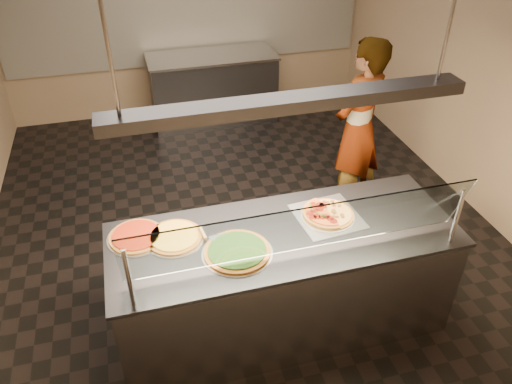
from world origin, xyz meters
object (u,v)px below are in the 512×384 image
object	(u,v)px
half_pizza_pepperoni	(316,214)
perforated_tray	(327,215)
serving_counter	(283,280)
worker	(358,129)
prep_table	(213,88)
pizza_spinach	(237,251)
pizza_spatula	(210,235)
half_pizza_sausage	(339,211)
sneeze_guard	(303,230)
heat_lamp_housing	(290,103)
pizza_tomato	(136,236)
pizza_cheese	(174,237)

from	to	relation	value
half_pizza_pepperoni	perforated_tray	bearing A→B (deg)	0.23
serving_counter	half_pizza_pepperoni	size ratio (longest dim) A/B	6.40
serving_counter	worker	distance (m)	1.87
perforated_tray	prep_table	bearing A→B (deg)	92.35
pizza_spinach	pizza_spatula	bearing A→B (deg)	126.16
half_pizza_sausage	worker	bearing A→B (deg)	59.15
sneeze_guard	pizza_spinach	bearing A→B (deg)	148.82
perforated_tray	half_pizza_sausage	world-z (taller)	half_pizza_sausage
heat_lamp_housing	half_pizza_sausage	bearing A→B (deg)	13.36
perforated_tray	half_pizza_pepperoni	size ratio (longest dim) A/B	1.26
sneeze_guard	pizza_tomato	size ratio (longest dim) A/B	5.54
half_pizza_pepperoni	serving_counter	bearing A→B (deg)	-159.36
serving_counter	pizza_cheese	distance (m)	0.92
perforated_tray	pizza_tomato	size ratio (longest dim) A/B	1.20
pizza_spinach	worker	size ratio (longest dim) A/B	0.27
half_pizza_pepperoni	heat_lamp_housing	xyz separation A→B (m)	(-0.28, -0.11, 0.98)
heat_lamp_housing	perforated_tray	bearing A→B (deg)	15.98
sneeze_guard	perforated_tray	world-z (taller)	sneeze_guard
half_pizza_pepperoni	pizza_cheese	size ratio (longest dim) A/B	0.94
half_pizza_sausage	heat_lamp_housing	world-z (taller)	heat_lamp_housing
serving_counter	heat_lamp_housing	bearing A→B (deg)	-89.78
serving_counter	half_pizza_pepperoni	bearing A→B (deg)	20.64
serving_counter	pizza_spinach	distance (m)	0.62
serving_counter	pizza_tomato	bearing A→B (deg)	167.11
half_pizza_pepperoni	pizza_cheese	bearing A→B (deg)	177.25
perforated_tray	pizza_tomato	xyz separation A→B (m)	(-1.41, 0.13, 0.01)
half_pizza_sausage	prep_table	distance (m)	3.76
serving_counter	pizza_cheese	xyz separation A→B (m)	(-0.77, 0.16, 0.48)
sneeze_guard	prep_table	bearing A→B (deg)	86.95
perforated_tray	half_pizza_pepperoni	xyz separation A→B (m)	(-0.09, -0.00, 0.03)
pizza_spinach	worker	xyz separation A→B (m)	(1.59, 1.47, -0.02)
pizza_spinach	pizza_cheese	bearing A→B (deg)	145.39
perforated_tray	worker	bearing A→B (deg)	56.24
pizza_tomato	heat_lamp_housing	bearing A→B (deg)	-12.89
pizza_tomato	heat_lamp_housing	distance (m)	1.46
serving_counter	perforated_tray	xyz separation A→B (m)	(0.37, 0.11, 0.47)
sneeze_guard	pizza_cheese	xyz separation A→B (m)	(-0.77, 0.50, -0.28)
heat_lamp_housing	pizza_spinach	bearing A→B (deg)	-163.31
half_pizza_sausage	worker	xyz separation A→B (m)	(0.74, 1.25, -0.04)
half_pizza_pepperoni	pizza_spatula	bearing A→B (deg)	-178.97
perforated_tray	pizza_cheese	distance (m)	1.15
pizza_cheese	pizza_spatula	world-z (taller)	pizza_spatula
prep_table	worker	distance (m)	2.70
half_pizza_pepperoni	prep_table	distance (m)	3.75
half_pizza_sausage	prep_table	bearing A→B (deg)	93.74
pizza_cheese	heat_lamp_housing	distance (m)	1.28
serving_counter	half_pizza_pepperoni	world-z (taller)	half_pizza_pepperoni
perforated_tray	worker	distance (m)	1.50
perforated_tray	half_pizza_pepperoni	bearing A→B (deg)	-179.77
sneeze_guard	heat_lamp_housing	xyz separation A→B (m)	(-0.00, 0.34, 0.72)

